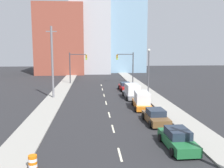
{
  "coord_description": "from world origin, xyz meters",
  "views": [
    {
      "loc": [
        -1.99,
        -8.74,
        7.68
      ],
      "look_at": [
        1.13,
        29.28,
        2.2
      ],
      "focal_mm": 40.0,
      "sensor_mm": 36.0,
      "label": 1
    }
  ],
  "objects_px": {
    "traffic_signal_right": "(129,64)",
    "sedan_brown": "(156,117)",
    "box_truck_orange": "(142,101)",
    "sedan_red": "(125,87)",
    "box_truck_gray": "(132,92)",
    "traffic_signal_left": "(75,64)",
    "utility_pole_left_mid": "(52,62)",
    "sedan_green": "(178,139)",
    "traffic_barrel": "(33,163)",
    "street_lamp": "(149,67)"
  },
  "relations": [
    {
      "from": "box_truck_orange",
      "to": "traffic_barrel",
      "type": "bearing_deg",
      "value": -119.92
    },
    {
      "from": "sedan_brown",
      "to": "box_truck_gray",
      "type": "bearing_deg",
      "value": 89.53
    },
    {
      "from": "sedan_red",
      "to": "utility_pole_left_mid",
      "type": "bearing_deg",
      "value": -154.1
    },
    {
      "from": "box_truck_gray",
      "to": "sedan_brown",
      "type": "bearing_deg",
      "value": -90.29
    },
    {
      "from": "sedan_brown",
      "to": "box_truck_orange",
      "type": "distance_m",
      "value": 6.45
    },
    {
      "from": "utility_pole_left_mid",
      "to": "sedan_red",
      "type": "relative_size",
      "value": 2.29
    },
    {
      "from": "traffic_barrel",
      "to": "sedan_green",
      "type": "xyz_separation_m",
      "value": [
        10.39,
        2.67,
        0.22
      ]
    },
    {
      "from": "street_lamp",
      "to": "sedan_green",
      "type": "relative_size",
      "value": 1.59
    },
    {
      "from": "traffic_signal_right",
      "to": "sedan_brown",
      "type": "bearing_deg",
      "value": -93.02
    },
    {
      "from": "traffic_signal_right",
      "to": "box_truck_orange",
      "type": "relative_size",
      "value": 1.24
    },
    {
      "from": "traffic_barrel",
      "to": "sedan_red",
      "type": "distance_m",
      "value": 31.31
    },
    {
      "from": "traffic_signal_right",
      "to": "sedan_brown",
      "type": "height_order",
      "value": "traffic_signal_right"
    },
    {
      "from": "sedan_brown",
      "to": "sedan_red",
      "type": "bearing_deg",
      "value": 89.13
    },
    {
      "from": "box_truck_gray",
      "to": "sedan_red",
      "type": "xyz_separation_m",
      "value": [
        -0.05,
        7.41,
        -0.36
      ]
    },
    {
      "from": "traffic_signal_right",
      "to": "sedan_green",
      "type": "relative_size",
      "value": 1.42
    },
    {
      "from": "sedan_brown",
      "to": "box_truck_gray",
      "type": "relative_size",
      "value": 0.81
    },
    {
      "from": "traffic_barrel",
      "to": "street_lamp",
      "type": "xyz_separation_m",
      "value": [
        13.53,
        26.49,
        3.97
      ]
    },
    {
      "from": "utility_pole_left_mid",
      "to": "traffic_signal_right",
      "type": "bearing_deg",
      "value": 48.46
    },
    {
      "from": "traffic_signal_right",
      "to": "box_truck_orange",
      "type": "xyz_separation_m",
      "value": [
        -1.74,
        -23.44,
        -3.31
      ]
    },
    {
      "from": "traffic_signal_left",
      "to": "box_truck_gray",
      "type": "distance_m",
      "value": 19.75
    },
    {
      "from": "traffic_signal_right",
      "to": "box_truck_gray",
      "type": "relative_size",
      "value": 1.17
    },
    {
      "from": "sedan_brown",
      "to": "sedan_red",
      "type": "height_order",
      "value": "sedan_brown"
    },
    {
      "from": "street_lamp",
      "to": "box_truck_gray",
      "type": "bearing_deg",
      "value": -129.75
    },
    {
      "from": "street_lamp",
      "to": "utility_pole_left_mid",
      "type": "bearing_deg",
      "value": -168.07
    },
    {
      "from": "sedan_green",
      "to": "sedan_brown",
      "type": "relative_size",
      "value": 1.02
    },
    {
      "from": "sedan_brown",
      "to": "utility_pole_left_mid",
      "type": "bearing_deg",
      "value": 129.73
    },
    {
      "from": "utility_pole_left_mid",
      "to": "traffic_signal_left",
      "type": "bearing_deg",
      "value": 81.86
    },
    {
      "from": "traffic_signal_left",
      "to": "traffic_signal_right",
      "type": "height_order",
      "value": "same"
    },
    {
      "from": "traffic_signal_right",
      "to": "traffic_barrel",
      "type": "bearing_deg",
      "value": -106.99
    },
    {
      "from": "box_truck_orange",
      "to": "sedan_red",
      "type": "distance_m",
      "value": 14.07
    },
    {
      "from": "traffic_signal_left",
      "to": "utility_pole_left_mid",
      "type": "xyz_separation_m",
      "value": [
        -2.27,
        -15.87,
        1.29
      ]
    },
    {
      "from": "utility_pole_left_mid",
      "to": "sedan_red",
      "type": "distance_m",
      "value": 14.58
    },
    {
      "from": "sedan_green",
      "to": "sedan_red",
      "type": "xyz_separation_m",
      "value": [
        -0.43,
        27.01,
        -0.02
      ]
    },
    {
      "from": "utility_pole_left_mid",
      "to": "traffic_barrel",
      "type": "xyz_separation_m",
      "value": [
        2.13,
        -23.19,
        -5.13
      ]
    },
    {
      "from": "utility_pole_left_mid",
      "to": "street_lamp",
      "type": "height_order",
      "value": "utility_pole_left_mid"
    },
    {
      "from": "traffic_signal_left",
      "to": "box_truck_orange",
      "type": "xyz_separation_m",
      "value": [
        10.05,
        -23.44,
        -3.31
      ]
    },
    {
      "from": "utility_pole_left_mid",
      "to": "street_lamp",
      "type": "distance_m",
      "value": 16.05
    },
    {
      "from": "street_lamp",
      "to": "sedan_red",
      "type": "xyz_separation_m",
      "value": [
        -3.57,
        3.18,
        -3.77
      ]
    },
    {
      "from": "utility_pole_left_mid",
      "to": "sedan_brown",
      "type": "relative_size",
      "value": 2.34
    },
    {
      "from": "utility_pole_left_mid",
      "to": "sedan_red",
      "type": "height_order",
      "value": "utility_pole_left_mid"
    },
    {
      "from": "sedan_brown",
      "to": "box_truck_orange",
      "type": "bearing_deg",
      "value": 89.5
    },
    {
      "from": "traffic_signal_left",
      "to": "traffic_barrel",
      "type": "bearing_deg",
      "value": -90.2
    },
    {
      "from": "utility_pole_left_mid",
      "to": "sedan_green",
      "type": "bearing_deg",
      "value": -58.61
    },
    {
      "from": "traffic_signal_left",
      "to": "sedan_red",
      "type": "distance_m",
      "value": 14.06
    },
    {
      "from": "traffic_signal_right",
      "to": "traffic_signal_left",
      "type": "bearing_deg",
      "value": 180.0
    },
    {
      "from": "traffic_signal_right",
      "to": "traffic_barrel",
      "type": "xyz_separation_m",
      "value": [
        -11.93,
        -39.05,
        -3.85
      ]
    },
    {
      "from": "sedan_green",
      "to": "sedan_brown",
      "type": "height_order",
      "value": "sedan_green"
    },
    {
      "from": "traffic_barrel",
      "to": "street_lamp",
      "type": "distance_m",
      "value": 30.01
    },
    {
      "from": "sedan_green",
      "to": "box_truck_orange",
      "type": "xyz_separation_m",
      "value": [
        -0.2,
        12.94,
        0.32
      ]
    },
    {
      "from": "sedan_green",
      "to": "sedan_brown",
      "type": "xyz_separation_m",
      "value": [
        -0.04,
        6.5,
        -0.01
      ]
    }
  ]
}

